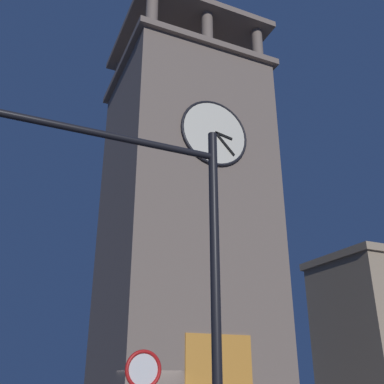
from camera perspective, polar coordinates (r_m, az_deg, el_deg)
clocktower at (r=25.59m, az=-0.96°, el=-3.68°), size 8.87×8.46×26.12m
traffic_signal_near at (r=6.97m, az=-7.80°, el=-5.16°), size 4.63×0.41×6.34m
no_horn_sign at (r=9.86m, az=-6.30°, el=-22.79°), size 0.78×0.14×2.75m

